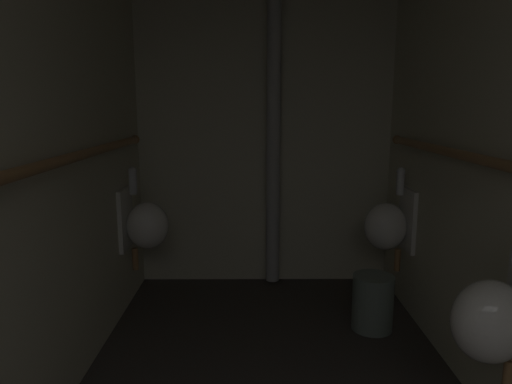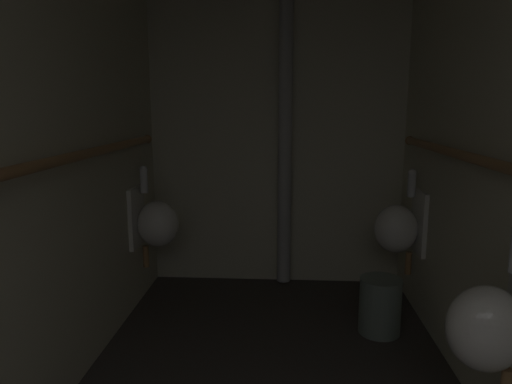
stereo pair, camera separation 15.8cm
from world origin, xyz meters
name	(u,v)px [view 1 (the left image)]	position (x,y,z in m)	size (l,w,h in m)	color
wall_left	(2,169)	(-1.05, 2.01, 1.22)	(0.06, 4.14, 2.45)	beige
wall_back	(264,135)	(0.00, 4.05, 1.22)	(2.16, 0.06, 2.45)	beige
urinal_left_mid	(144,224)	(-0.87, 3.49, 0.62)	(0.32, 0.30, 0.76)	silver
urinal_right_mid	(495,319)	(0.87, 1.97, 0.62)	(0.32, 0.30, 0.76)	silver
urinal_right_far	(389,225)	(0.87, 3.45, 0.62)	(0.32, 0.30, 0.76)	silver
supply_pipe_left	(29,170)	(-0.96, 2.03, 1.21)	(0.06, 3.37, 0.06)	#9E7042
standpipe_back_wall	(273,136)	(0.07, 3.94, 1.22)	(0.11, 0.11, 2.40)	#B2B2B2
waste_bin	(373,302)	(0.70, 3.12, 0.18)	(0.27, 0.27, 0.37)	slate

